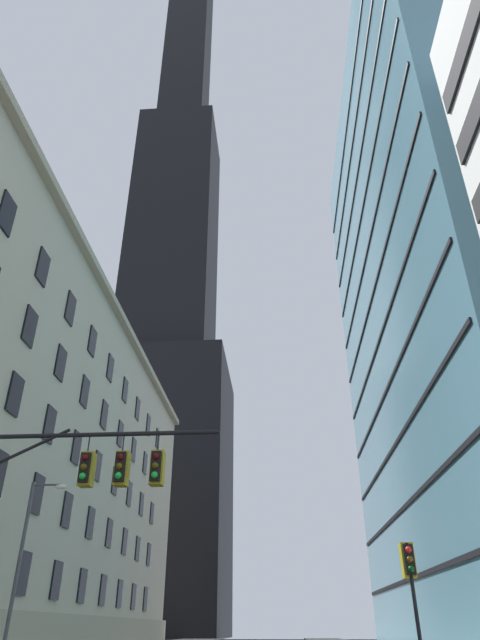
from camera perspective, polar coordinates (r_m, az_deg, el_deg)
dark_skyscraper at (r=123.41m, az=-7.29°, el=3.34°), size 26.61×26.61×224.99m
glass_office_midrise at (r=46.08m, az=23.36°, el=3.49°), size 15.83×35.50×49.32m
traffic_signal_mast at (r=17.95m, az=-17.19°, el=-16.34°), size 8.18×0.63×6.79m
traffic_light_near_right at (r=19.74m, az=17.32°, el=-23.49°), size 0.40×0.63×3.64m
street_lamppost at (r=29.79m, az=-21.48°, el=-21.45°), size 1.80×0.32×7.63m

